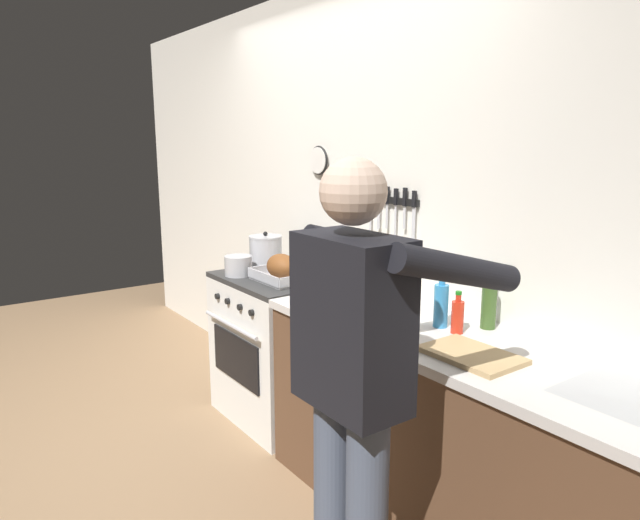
{
  "coord_description": "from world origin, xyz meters",
  "views": [
    {
      "loc": [
        2.67,
        -0.81,
        1.71
      ],
      "look_at": [
        0.38,
        0.85,
        1.12
      ],
      "focal_mm": 32.47,
      "sensor_mm": 36.0,
      "label": 1
    }
  ],
  "objects_px": {
    "bottle_olive_oil": "(489,304)",
    "bottle_hot_sauce": "(458,316)",
    "roasting_pan": "(282,269)",
    "bottle_cooking_oil": "(365,275)",
    "stove": "(281,347)",
    "saucepan": "(238,266)",
    "bottle_dish_soap": "(441,304)",
    "cutting_board": "(472,355)",
    "person_cook": "(356,376)",
    "stock_pot": "(266,252)"
  },
  "relations": [
    {
      "from": "person_cook",
      "to": "cutting_board",
      "type": "xyz_separation_m",
      "value": [
        0.02,
        0.55,
        -0.04
      ]
    },
    {
      "from": "stock_pot",
      "to": "cutting_board",
      "type": "bearing_deg",
      "value": -4.91
    },
    {
      "from": "bottle_olive_oil",
      "to": "bottle_hot_sauce",
      "type": "xyz_separation_m",
      "value": [
        -0.03,
        -0.16,
        -0.03
      ]
    },
    {
      "from": "saucepan",
      "to": "roasting_pan",
      "type": "bearing_deg",
      "value": 26.1
    },
    {
      "from": "bottle_dish_soap",
      "to": "bottle_cooking_oil",
      "type": "xyz_separation_m",
      "value": [
        -0.59,
        0.06,
        0.01
      ]
    },
    {
      "from": "saucepan",
      "to": "bottle_hot_sauce",
      "type": "bearing_deg",
      "value": 9.33
    },
    {
      "from": "stove",
      "to": "cutting_board",
      "type": "height_order",
      "value": "cutting_board"
    },
    {
      "from": "person_cook",
      "to": "bottle_cooking_oil",
      "type": "bearing_deg",
      "value": 48.25
    },
    {
      "from": "bottle_olive_oil",
      "to": "bottle_cooking_oil",
      "type": "xyz_separation_m",
      "value": [
        -0.72,
        -0.09,
        0.0
      ]
    },
    {
      "from": "bottle_olive_oil",
      "to": "stove",
      "type": "bearing_deg",
      "value": -170.94
    },
    {
      "from": "saucepan",
      "to": "bottle_olive_oil",
      "type": "xyz_separation_m",
      "value": [
        1.53,
        0.41,
        0.05
      ]
    },
    {
      "from": "stock_pot",
      "to": "bottle_hot_sauce",
      "type": "xyz_separation_m",
      "value": [
        1.55,
        0.02,
        -0.03
      ]
    },
    {
      "from": "cutting_board",
      "to": "stove",
      "type": "bearing_deg",
      "value": 175.69
    },
    {
      "from": "stove",
      "to": "person_cook",
      "type": "distance_m",
      "value": 1.74
    },
    {
      "from": "cutting_board",
      "to": "bottle_cooking_oil",
      "type": "distance_m",
      "value": 0.95
    },
    {
      "from": "stove",
      "to": "bottle_olive_oil",
      "type": "height_order",
      "value": "bottle_olive_oil"
    },
    {
      "from": "bottle_dish_soap",
      "to": "stock_pot",
      "type": "bearing_deg",
      "value": -178.94
    },
    {
      "from": "stock_pot",
      "to": "bottle_cooking_oil",
      "type": "height_order",
      "value": "bottle_cooking_oil"
    },
    {
      "from": "person_cook",
      "to": "bottle_cooking_oil",
      "type": "relative_size",
      "value": 6.22
    },
    {
      "from": "roasting_pan",
      "to": "bottle_cooking_oil",
      "type": "xyz_separation_m",
      "value": [
        0.53,
        0.18,
        0.04
      ]
    },
    {
      "from": "bottle_dish_soap",
      "to": "bottle_hot_sauce",
      "type": "xyz_separation_m",
      "value": [
        0.1,
        -0.01,
        -0.03
      ]
    },
    {
      "from": "stock_pot",
      "to": "saucepan",
      "type": "distance_m",
      "value": 0.24
    },
    {
      "from": "bottle_hot_sauce",
      "to": "bottle_cooking_oil",
      "type": "bearing_deg",
      "value": 174.17
    },
    {
      "from": "bottle_cooking_oil",
      "to": "roasting_pan",
      "type": "bearing_deg",
      "value": -161.28
    },
    {
      "from": "bottle_olive_oil",
      "to": "bottle_hot_sauce",
      "type": "bearing_deg",
      "value": -102.3
    },
    {
      "from": "roasting_pan",
      "to": "bottle_cooking_oil",
      "type": "distance_m",
      "value": 0.56
    },
    {
      "from": "bottle_hot_sauce",
      "to": "bottle_dish_soap",
      "type": "bearing_deg",
      "value": 176.61
    },
    {
      "from": "saucepan",
      "to": "bottle_olive_oil",
      "type": "distance_m",
      "value": 1.59
    },
    {
      "from": "bottle_dish_soap",
      "to": "cutting_board",
      "type": "bearing_deg",
      "value": -29.04
    },
    {
      "from": "person_cook",
      "to": "cutting_board",
      "type": "height_order",
      "value": "person_cook"
    },
    {
      "from": "saucepan",
      "to": "bottle_cooking_oil",
      "type": "xyz_separation_m",
      "value": [
        0.81,
        0.32,
        0.05
      ]
    },
    {
      "from": "cutting_board",
      "to": "bottle_dish_soap",
      "type": "height_order",
      "value": "bottle_dish_soap"
    },
    {
      "from": "stock_pot",
      "to": "saucepan",
      "type": "bearing_deg",
      "value": -76.56
    },
    {
      "from": "bottle_olive_oil",
      "to": "bottle_dish_soap",
      "type": "relative_size",
      "value": 1.07
    },
    {
      "from": "stove",
      "to": "bottle_cooking_oil",
      "type": "height_order",
      "value": "bottle_cooking_oil"
    },
    {
      "from": "bottle_cooking_oil",
      "to": "bottle_olive_oil",
      "type": "bearing_deg",
      "value": 7.1
    },
    {
      "from": "saucepan",
      "to": "person_cook",
      "type": "bearing_deg",
      "value": -15.6
    },
    {
      "from": "roasting_pan",
      "to": "bottle_hot_sauce",
      "type": "bearing_deg",
      "value": 5.16
    },
    {
      "from": "stove",
      "to": "bottle_hot_sauce",
      "type": "xyz_separation_m",
      "value": [
        1.33,
        0.06,
        0.53
      ]
    },
    {
      "from": "person_cook",
      "to": "bottle_olive_oil",
      "type": "height_order",
      "value": "person_cook"
    },
    {
      "from": "saucepan",
      "to": "bottle_olive_oil",
      "type": "height_order",
      "value": "bottle_olive_oil"
    },
    {
      "from": "saucepan",
      "to": "bottle_cooking_oil",
      "type": "bearing_deg",
      "value": 21.33
    },
    {
      "from": "stock_pot",
      "to": "bottle_dish_soap",
      "type": "relative_size",
      "value": 0.98
    },
    {
      "from": "stove",
      "to": "bottle_cooking_oil",
      "type": "bearing_deg",
      "value": 11.25
    },
    {
      "from": "stock_pot",
      "to": "bottle_cooking_oil",
      "type": "distance_m",
      "value": 0.87
    },
    {
      "from": "bottle_dish_soap",
      "to": "roasting_pan",
      "type": "bearing_deg",
      "value": -174.08
    },
    {
      "from": "stock_pot",
      "to": "bottle_olive_oil",
      "type": "xyz_separation_m",
      "value": [
        1.59,
        0.18,
        0.0
      ]
    },
    {
      "from": "cutting_board",
      "to": "bottle_olive_oil",
      "type": "relative_size",
      "value": 1.36
    },
    {
      "from": "bottle_hot_sauce",
      "to": "bottle_olive_oil",
      "type": "bearing_deg",
      "value": 77.7
    },
    {
      "from": "roasting_pan",
      "to": "bottle_olive_oil",
      "type": "distance_m",
      "value": 1.29
    }
  ]
}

